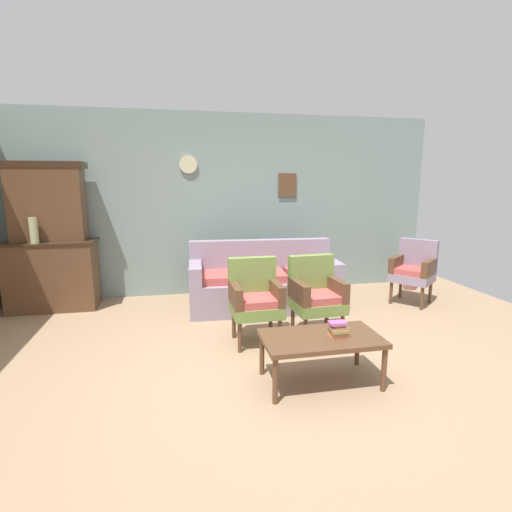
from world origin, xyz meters
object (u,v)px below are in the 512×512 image
Objects in this scene: armchair_near_cabinet at (316,293)px; book_stack_on_table at (338,329)px; armchair_by_doorway at (255,297)px; floor_vase_by_wall at (411,271)px; side_cabinet at (53,275)px; coffee_table at (321,341)px; floral_couch at (264,284)px; wingback_chair_by_fireplace at (414,269)px; vase_on_cabinet at (34,230)px.

armchair_near_cabinet reaches higher than book_stack_on_table.
armchair_by_doorway is 3.25m from floor_vase_by_wall.
side_cabinet is 1.28× the size of armchair_near_cabinet.
coffee_table is (2.83, -2.60, -0.09)m from side_cabinet.
floral_couch is at bearing -10.57° from side_cabinet.
wingback_chair_by_fireplace is at bearing -8.67° from side_cabinet.
armchair_by_doorway is (2.57, -1.44, -0.60)m from vase_on_cabinet.
vase_on_cabinet is at bearing 173.48° from floral_couch.
armchair_by_doorway is 1.00× the size of wingback_chair_by_fireplace.
armchair_near_cabinet is at bearing -73.29° from floral_couch.
floor_vase_by_wall is at bearing 58.75° from wingback_chair_by_fireplace.
side_cabinet is 3.96m from book_stack_on_table.
floral_couch is at bearing 173.88° from wingback_chair_by_fireplace.
wingback_chair_by_fireplace is at bearing 41.63° from coffee_table.
floral_couch is 12.23× the size of book_stack_on_table.
floral_couch is 2.55m from floor_vase_by_wall.
book_stack_on_table is (0.14, -0.03, 0.11)m from coffee_table.
armchair_near_cabinet is at bearing 72.56° from coffee_table.
side_cabinet is 1.93× the size of floor_vase_by_wall.
vase_on_cabinet reaches higher than book_stack_on_table.
side_cabinet is at bearing 178.92° from floor_vase_by_wall.
vase_on_cabinet is 0.56× the size of floor_vase_by_wall.
armchair_near_cabinet is 1.99m from wingback_chair_by_fireplace.
floral_couch is 2.14m from wingback_chair_by_fireplace.
wingback_chair_by_fireplace is (5.03, -0.56, -0.60)m from vase_on_cabinet.
armchair_near_cabinet is at bearing -0.60° from armchair_by_doorway.
armchair_near_cabinet is 2.67m from floor_vase_by_wall.
vase_on_cabinet is 3.98m from book_stack_on_table.
armchair_by_doorway is at bearing -107.12° from floral_couch.
armchair_by_doorway reaches higher than floor_vase_by_wall.
vase_on_cabinet is at bearing -179.06° from floor_vase_by_wall.
armchair_near_cabinet reaches higher than floor_vase_by_wall.
armchair_by_doorway and wingback_chair_by_fireplace have the same top height.
vase_on_cabinet is at bearing 140.66° from coffee_table.
wingback_chair_by_fireplace is (4.91, -0.75, 0.03)m from side_cabinet.
floral_couch is (2.91, -0.33, -0.77)m from vase_on_cabinet.
coffee_table is at bearing -89.06° from floral_couch.
floral_couch is at bearing 72.88° from armchair_by_doorway.
floral_couch is at bearing -170.48° from floor_vase_by_wall.
coffee_table is at bearing -39.34° from vase_on_cabinet.
armchair_near_cabinet is at bearing -144.71° from floor_vase_by_wall.
vase_on_cabinet reaches higher than armchair_by_doorway.
armchair_by_doorway is 0.90× the size of coffee_table.
side_cabinet is 1.16× the size of coffee_table.
floral_couch and armchair_near_cabinet have the same top height.
vase_on_cabinet is at bearing -121.30° from side_cabinet.
book_stack_on_table is (2.96, -2.63, 0.02)m from side_cabinet.
book_stack_on_table is (3.08, -2.44, -0.61)m from vase_on_cabinet.
wingback_chair_by_fireplace is (1.78, 0.89, 0.00)m from armchair_near_cabinet.
side_cabinet is at bearing 171.33° from wingback_chair_by_fireplace.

